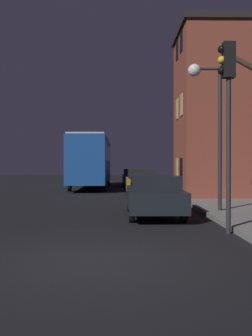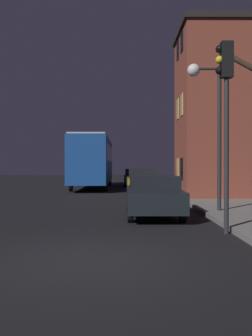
{
  "view_description": "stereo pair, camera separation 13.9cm",
  "coord_description": "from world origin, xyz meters",
  "px_view_note": "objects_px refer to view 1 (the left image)",
  "views": [
    {
      "loc": [
        0.53,
        -6.86,
        1.74
      ],
      "look_at": [
        0.76,
        9.34,
        1.61
      ],
      "focal_mm": 40.0,
      "sensor_mm": 36.0,
      "label": 1
    },
    {
      "loc": [
        0.67,
        -6.86,
        1.74
      ],
      "look_at": [
        0.76,
        9.34,
        1.61
      ],
      "focal_mm": 40.0,
      "sensor_mm": 36.0,
      "label": 2
    }
  ],
  "objects_px": {
    "car_mid_lane": "(142,181)",
    "car_far_lane": "(133,177)",
    "streetlamp": "(208,105)",
    "car_near_lane": "(154,195)",
    "bus": "(92,158)",
    "traffic_light": "(227,97)"
  },
  "relations": [
    {
      "from": "car_mid_lane",
      "to": "car_far_lane",
      "type": "xyz_separation_m",
      "value": [
        -0.19,
        8.76,
        -0.01
      ]
    },
    {
      "from": "streetlamp",
      "to": "car_near_lane",
      "type": "bearing_deg",
      "value": -169.44
    },
    {
      "from": "streetlamp",
      "to": "car_far_lane",
      "type": "xyz_separation_m",
      "value": [
        -2.0,
        17.96,
        -3.08
      ]
    },
    {
      "from": "bus",
      "to": "car_mid_lane",
      "type": "distance_m",
      "value": 7.27
    },
    {
      "from": "streetlamp",
      "to": "car_mid_lane",
      "type": "bearing_deg",
      "value": 101.12
    },
    {
      "from": "streetlamp",
      "to": "car_far_lane",
      "type": "relative_size",
      "value": 1.1
    },
    {
      "from": "car_near_lane",
      "to": "car_mid_lane",
      "type": "relative_size",
      "value": 0.9
    },
    {
      "from": "bus",
      "to": "car_far_lane",
      "type": "distance_m",
      "value": 4.38
    },
    {
      "from": "car_near_lane",
      "to": "traffic_light",
      "type": "bearing_deg",
      "value": -64.38
    },
    {
      "from": "car_near_lane",
      "to": "car_mid_lane",
      "type": "distance_m",
      "value": 9.56
    },
    {
      "from": "streetlamp",
      "to": "traffic_light",
      "type": "relative_size",
      "value": 1.06
    },
    {
      "from": "bus",
      "to": "car_near_lane",
      "type": "distance_m",
      "value": 16.2
    },
    {
      "from": "bus",
      "to": "car_mid_lane",
      "type": "bearing_deg",
      "value": -61.04
    },
    {
      "from": "streetlamp",
      "to": "car_far_lane",
      "type": "bearing_deg",
      "value": 96.35
    },
    {
      "from": "bus",
      "to": "car_near_lane",
      "type": "height_order",
      "value": "bus"
    },
    {
      "from": "streetlamp",
      "to": "traffic_light",
      "type": "height_order",
      "value": "streetlamp"
    },
    {
      "from": "car_near_lane",
      "to": "car_far_lane",
      "type": "bearing_deg",
      "value": 90.26
    },
    {
      "from": "car_near_lane",
      "to": "streetlamp",
      "type": "bearing_deg",
      "value": 10.56
    },
    {
      "from": "streetlamp",
      "to": "car_mid_lane",
      "type": "xyz_separation_m",
      "value": [
        -1.81,
        9.2,
        -3.07
      ]
    },
    {
      "from": "streetlamp",
      "to": "car_mid_lane",
      "type": "distance_m",
      "value": 9.86
    },
    {
      "from": "traffic_light",
      "to": "car_far_lane",
      "type": "bearing_deg",
      "value": 94.37
    },
    {
      "from": "bus",
      "to": "car_near_lane",
      "type": "xyz_separation_m",
      "value": [
        3.34,
        -15.78,
        -1.51
      ]
    }
  ]
}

